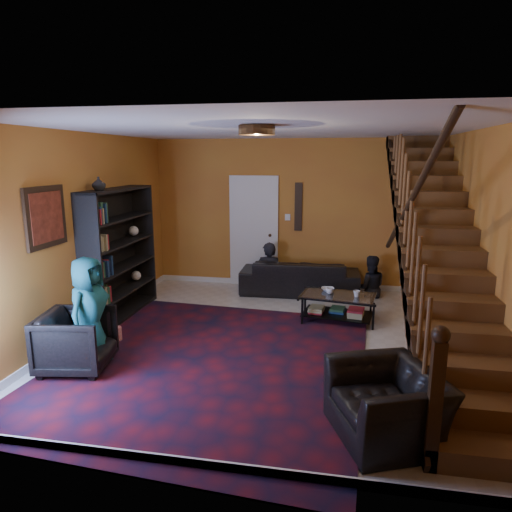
{
  "coord_description": "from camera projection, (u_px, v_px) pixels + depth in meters",
  "views": [
    {
      "loc": [
        0.92,
        -5.81,
        2.45
      ],
      "look_at": [
        -0.23,
        0.4,
        1.09
      ],
      "focal_mm": 32.0,
      "sensor_mm": 36.0,
      "label": 1
    }
  ],
  "objects": [
    {
      "name": "door",
      "position": [
        254.0,
        233.0,
        8.8
      ],
      "size": [
        0.82,
        0.05,
        2.05
      ],
      "primitive_type": "cube",
      "color": "silver",
      "rests_on": "floor"
    },
    {
      "name": "armchair_left",
      "position": [
        76.0,
        341.0,
        5.32
      ],
      "size": [
        0.89,
        0.87,
        0.71
      ],
      "primitive_type": "imported",
      "rotation": [
        0.0,
        0.0,
        1.73
      ],
      "color": "black",
      "rests_on": "floor"
    },
    {
      "name": "person_adult_b",
      "position": [
        370.0,
        288.0,
        8.23
      ],
      "size": [
        0.63,
        0.52,
        1.2
      ],
      "primitive_type": "imported",
      "rotation": [
        0.0,
        0.0,
        3.26
      ],
      "color": "black",
      "rests_on": "sofa"
    },
    {
      "name": "room",
      "position": [
        202.0,
        301.0,
        7.77
      ],
      "size": [
        5.5,
        5.5,
        5.5
      ],
      "color": "#C1812A",
      "rests_on": "ground"
    },
    {
      "name": "person_child",
      "position": [
        89.0,
        312.0,
        5.38
      ],
      "size": [
        0.49,
        0.69,
        1.33
      ],
      "primitive_type": "imported",
      "rotation": [
        0.0,
        0.0,
        1.46
      ],
      "color": "#18535B",
      "rests_on": "armchair_left"
    },
    {
      "name": "coffee_table",
      "position": [
        338.0,
        306.0,
        6.95
      ],
      "size": [
        1.18,
        0.8,
        0.42
      ],
      "rotation": [
        0.0,
        0.0,
        -0.16
      ],
      "color": "black",
      "rests_on": "floor"
    },
    {
      "name": "cup_b",
      "position": [
        357.0,
        294.0,
        6.8
      ],
      "size": [
        0.13,
        0.13,
        0.09
      ],
      "primitive_type": "imported",
      "rotation": [
        0.0,
        0.0,
        -0.33
      ],
      "color": "#999999",
      "rests_on": "coffee_table"
    },
    {
      "name": "floor",
      "position": [
        267.0,
        340.0,
        6.27
      ],
      "size": [
        5.5,
        5.5,
        0.0
      ],
      "primitive_type": "plane",
      "color": "beige",
      "rests_on": "ground"
    },
    {
      "name": "cup_a",
      "position": [
        330.0,
        291.0,
        6.96
      ],
      "size": [
        0.12,
        0.12,
        0.09
      ],
      "primitive_type": "imported",
      "rotation": [
        0.0,
        0.0,
        -0.13
      ],
      "color": "#999999",
      "rests_on": "coffee_table"
    },
    {
      "name": "armchair_right",
      "position": [
        386.0,
        404.0,
        4.04
      ],
      "size": [
        1.14,
        1.21,
        0.63
      ],
      "primitive_type": "imported",
      "rotation": [
        0.0,
        0.0,
        -1.19
      ],
      "color": "black",
      "rests_on": "floor"
    },
    {
      "name": "person_adult_a",
      "position": [
        269.0,
        278.0,
        8.54
      ],
      "size": [
        0.52,
        0.36,
        1.38
      ],
      "primitive_type": "imported",
      "rotation": [
        0.0,
        0.0,
        3.2
      ],
      "color": "black",
      "rests_on": "sofa"
    },
    {
      "name": "rug",
      "position": [
        211.0,
        363.0,
        5.53
      ],
      "size": [
        3.88,
        4.36,
        0.02
      ],
      "primitive_type": "cube",
      "rotation": [
        0.0,
        0.0,
        -0.07
      ],
      "color": "#490D14",
      "rests_on": "floor"
    },
    {
      "name": "framed_picture",
      "position": [
        46.0,
        217.0,
        5.49
      ],
      "size": [
        0.04,
        0.74,
        0.74
      ],
      "primitive_type": "cube",
      "color": "maroon",
      "rests_on": "room"
    },
    {
      "name": "sofa",
      "position": [
        300.0,
        277.0,
        8.37
      ],
      "size": [
        2.16,
        0.9,
        0.62
      ],
      "primitive_type": "imported",
      "rotation": [
        0.0,
        0.0,
        3.17
      ],
      "color": "black",
      "rests_on": "floor"
    },
    {
      "name": "bowl",
      "position": [
        328.0,
        289.0,
        7.11
      ],
      "size": [
        0.22,
        0.22,
        0.05
      ],
      "primitive_type": "imported",
      "rotation": [
        0.0,
        0.0,
        0.11
      ],
      "color": "#999999",
      "rests_on": "coffee_table"
    },
    {
      "name": "ceiling_fixture",
      "position": [
        257.0,
        130.0,
        4.92
      ],
      "size": [
        0.4,
        0.4,
        0.1
      ],
      "primitive_type": "cylinder",
      "color": "#3F2814",
      "rests_on": "room"
    },
    {
      "name": "wall_hanging",
      "position": [
        298.0,
        207.0,
        8.54
      ],
      "size": [
        0.14,
        0.03,
        0.9
      ],
      "primitive_type": "cube",
      "color": "black",
      "rests_on": "room"
    },
    {
      "name": "staircase",
      "position": [
        438.0,
        245.0,
        5.59
      ],
      "size": [
        0.95,
        5.02,
        3.18
      ],
      "color": "brown",
      "rests_on": "floor"
    },
    {
      "name": "popcorn_bucket",
      "position": [
        116.0,
        334.0,
        6.2
      ],
      "size": [
        0.2,
        0.2,
        0.18
      ],
      "primitive_type": "cylinder",
      "rotation": [
        0.0,
        0.0,
        0.39
      ],
      "color": "red",
      "rests_on": "rug"
    },
    {
      "name": "bookshelf",
      "position": [
        121.0,
        256.0,
        7.07
      ],
      "size": [
        0.35,
        1.8,
        2.0
      ],
      "color": "black",
      "rests_on": "floor"
    },
    {
      "name": "vase",
      "position": [
        99.0,
        184.0,
        6.35
      ],
      "size": [
        0.18,
        0.18,
        0.19
      ],
      "primitive_type": "imported",
      "color": "#999999",
      "rests_on": "bookshelf"
    }
  ]
}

